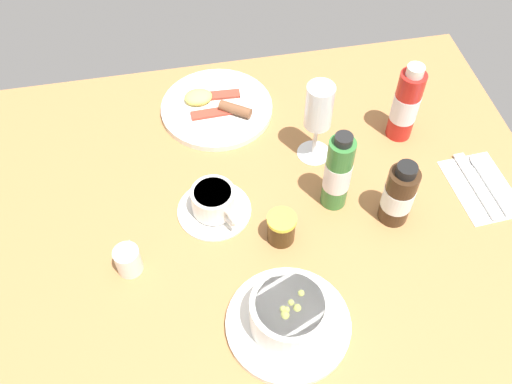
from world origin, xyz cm
name	(u,v)px	position (x,y,z in cm)	size (l,w,h in cm)	color
ground_plane	(263,208)	(0.00, 0.00, -1.50)	(110.00, 84.00, 3.00)	#9E6B3D
porridge_bowl	(289,316)	(-0.86, -25.18, 3.75)	(20.52, 20.52, 8.72)	silver
cutlery_setting	(481,185)	(42.55, -3.79, 0.28)	(12.01, 17.10, 0.90)	silver
coffee_cup	(214,203)	(-9.33, -0.21, 2.69)	(13.90, 13.90, 5.98)	silver
creamer_jug	(128,260)	(-25.58, -9.38, 2.77)	(4.48, 5.43, 5.88)	silver
wine_glass	(319,110)	(12.62, 10.53, 12.15)	(6.74, 6.74, 17.94)	white
jam_jar	(281,228)	(1.65, -8.16, 3.10)	(5.27, 5.27, 6.14)	#3C2710
sauce_bottle_green	(338,173)	(13.27, -1.84, 8.35)	(4.95, 4.95, 17.98)	#337233
sauce_bottle_brown	(399,195)	(23.20, -7.37, 6.48)	(5.64, 5.64, 14.37)	#382314
sauce_bottle_red	(406,105)	(31.38, 12.61, 8.22)	(5.29, 5.29, 17.90)	#B21E19
breakfast_plate	(216,107)	(-5.07, 26.53, 0.92)	(24.00, 24.00, 3.70)	silver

